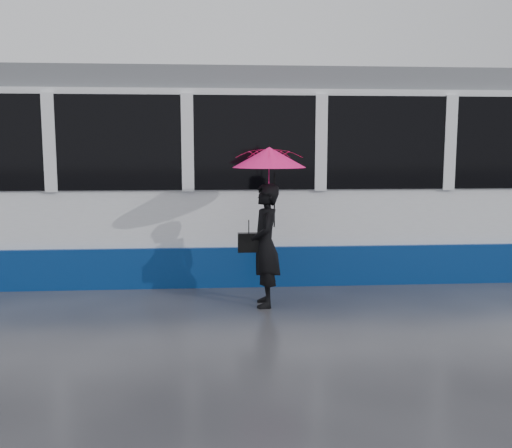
{
  "coord_description": "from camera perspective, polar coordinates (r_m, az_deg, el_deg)",
  "views": [
    {
      "loc": [
        -0.24,
        -7.3,
        2.14
      ],
      "look_at": [
        0.32,
        0.35,
        1.1
      ],
      "focal_mm": 40.0,
      "sensor_mm": 36.0,
      "label": 1
    }
  ],
  "objects": [
    {
      "name": "tram",
      "position": [
        10.04,
        7.98,
        4.77
      ],
      "size": [
        26.0,
        2.56,
        3.35
      ],
      "color": "white",
      "rests_on": "ground"
    },
    {
      "name": "ground",
      "position": [
        7.61,
        -2.22,
        -8.62
      ],
      "size": [
        90.0,
        90.0,
        0.0
      ],
      "primitive_type": "plane",
      "color": "#28282C",
      "rests_on": "ground"
    },
    {
      "name": "umbrella",
      "position": [
        7.55,
        1.33,
        5.26
      ],
      "size": [
        0.98,
        0.98,
        1.12
      ],
      "rotation": [
        0.0,
        0.0,
        -0.01
      ],
      "color": "#ED1466",
      "rests_on": "ground"
    },
    {
      "name": "rails",
      "position": [
        10.03,
        -2.72,
        -4.55
      ],
      "size": [
        34.0,
        1.51,
        0.02
      ],
      "color": "#3F3D38",
      "rests_on": "ground"
    },
    {
      "name": "woman",
      "position": [
        7.65,
        0.93,
        -2.15
      ],
      "size": [
        0.4,
        0.61,
        1.66
      ],
      "primitive_type": "imported",
      "rotation": [
        0.0,
        0.0,
        -1.58
      ],
      "color": "black",
      "rests_on": "ground"
    },
    {
      "name": "handbag",
      "position": [
        7.64,
        -0.73,
        -1.85
      ],
      "size": [
        0.3,
        0.13,
        0.44
      ],
      "rotation": [
        0.0,
        0.0,
        -0.01
      ],
      "color": "black",
      "rests_on": "ground"
    }
  ]
}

